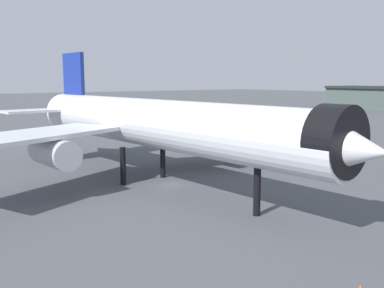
{
  "coord_description": "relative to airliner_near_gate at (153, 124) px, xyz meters",
  "views": [
    {
      "loc": [
        50.63,
        -34.99,
        15.33
      ],
      "look_at": [
        6.33,
        -0.99,
        6.96
      ],
      "focal_mm": 40.37,
      "sensor_mm": 36.0,
      "label": 1
    }
  ],
  "objects": [
    {
      "name": "baggage_cart_trailing",
      "position": [
        5.91,
        41.56,
        -7.92
      ],
      "size": [
        2.61,
        2.81,
        1.82
      ],
      "rotation": [
        0.0,
        0.0,
        1.13
      ],
      "color": "black",
      "rests_on": "ground"
    },
    {
      "name": "airliner_near_gate",
      "position": [
        0.0,
        0.0,
        0.0
      ],
      "size": [
        69.23,
        63.04,
        20.19
      ],
      "rotation": [
        0.0,
        0.0,
        0.06
      ],
      "color": "silver",
      "rests_on": "ground"
    },
    {
      "name": "ground",
      "position": [
        2.19,
        1.52,
        -8.9
      ],
      "size": [
        900.0,
        900.0,
        0.0
      ],
      "primitive_type": "plane",
      "color": "#4C4F54"
    }
  ]
}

